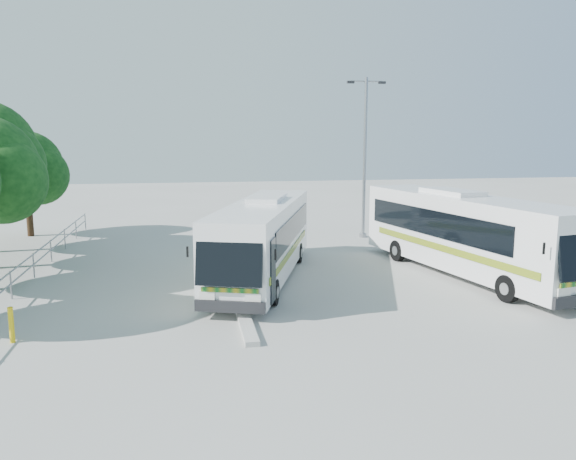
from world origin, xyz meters
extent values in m
plane|color=#A7A7A1|center=(0.00, 0.00, 0.00)|extent=(100.00, 100.00, 0.00)
cube|color=#B2B2AD|center=(-2.30, 2.00, 0.07)|extent=(0.40, 16.00, 0.15)
cylinder|color=gray|center=(-10.00, 4.00, 0.95)|extent=(0.06, 22.00, 0.06)
cylinder|color=gray|center=(-10.00, 4.00, 0.55)|extent=(0.06, 22.00, 0.06)
cylinder|color=gray|center=(-10.00, 14.00, 0.50)|extent=(0.06, 0.06, 1.00)
sphere|color=black|center=(-11.37, 4.55, 3.80)|extent=(3.59, 3.59, 3.59)
sphere|color=black|center=(-12.46, 8.18, 4.29)|extent=(4.06, 4.06, 4.06)
cylinder|color=#382314|center=(-12.70, 13.30, 1.39)|extent=(0.36, 0.36, 2.77)
sphere|color=black|center=(-12.70, 13.30, 3.91)|extent=(4.03, 4.03, 4.03)
sphere|color=black|center=(-11.94, 12.80, 3.46)|extent=(3.28, 3.28, 3.28)
sphere|color=black|center=(-13.33, 13.93, 4.41)|extent=(3.02, 3.02, 3.02)
cube|color=white|center=(-1.00, 1.29, 1.67)|extent=(5.55, 10.86, 2.72)
cube|color=black|center=(-2.73, -3.80, 2.01)|extent=(2.07, 1.05, 1.73)
cube|color=black|center=(-1.90, 2.16, 2.01)|extent=(2.79, 8.13, 0.98)
cube|color=black|center=(0.25, 1.44, 2.01)|extent=(2.79, 8.13, 0.98)
cube|color=#0E661F|center=(-2.16, 1.40, 1.16)|extent=(3.01, 8.80, 0.25)
cylinder|color=black|center=(-3.07, -1.68, 0.45)|extent=(0.54, 0.93, 0.89)
cylinder|color=black|center=(-1.16, -2.33, 0.45)|extent=(0.54, 0.93, 0.89)
cylinder|color=black|center=(-0.98, 4.49, 0.45)|extent=(0.54, 0.93, 0.89)
cylinder|color=black|center=(0.93, 3.84, 0.45)|extent=(0.54, 0.93, 0.89)
cube|color=silver|center=(7.10, 0.44, 1.78)|extent=(4.46, 11.62, 2.89)
cube|color=black|center=(5.81, 0.77, 2.13)|extent=(1.76, 8.95, 1.04)
cube|color=black|center=(8.17, 1.22, 2.13)|extent=(1.76, 8.95, 1.04)
cube|color=#0D5E1C|center=(5.96, -0.07, 1.23)|extent=(1.88, 9.69, 0.27)
cylinder|color=black|center=(6.74, -3.40, 0.47)|extent=(0.46, 0.98, 0.95)
cylinder|color=black|center=(8.85, -2.99, 0.47)|extent=(0.46, 0.98, 0.95)
cylinder|color=black|center=(5.44, 3.40, 0.47)|extent=(0.46, 0.98, 0.95)
cylinder|color=black|center=(7.55, 3.80, 0.47)|extent=(0.46, 0.98, 0.95)
cylinder|color=#919399|center=(5.78, 9.53, 4.37)|extent=(0.18, 0.18, 8.73)
cylinder|color=#919399|center=(5.78, 9.53, 8.51)|extent=(1.75, 0.13, 0.09)
cube|color=black|center=(4.91, 9.55, 8.46)|extent=(0.39, 0.21, 0.13)
cube|color=black|center=(6.65, 9.50, 8.46)|extent=(0.39, 0.21, 0.13)
cylinder|color=yellow|center=(-8.74, -4.46, 0.50)|extent=(0.17, 0.17, 1.01)
camera|label=1|loc=(-3.94, -20.24, 5.57)|focal=35.00mm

